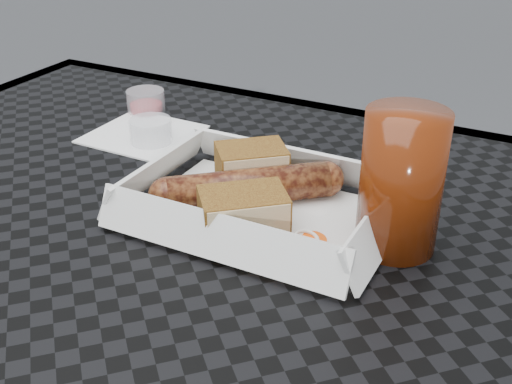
# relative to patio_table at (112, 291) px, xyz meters

# --- Properties ---
(patio_table) EXTENTS (0.80, 0.80, 0.74)m
(patio_table) POSITION_rel_patio_table_xyz_m (0.00, 0.00, 0.00)
(patio_table) COLOR black
(patio_table) RESTS_ON ground
(food_tray) EXTENTS (0.22, 0.15, 0.00)m
(food_tray) POSITION_rel_patio_table_xyz_m (0.12, 0.09, 0.08)
(food_tray) COLOR white
(food_tray) RESTS_ON patio_table
(bratwurst) EXTENTS (0.16, 0.14, 0.04)m
(bratwurst) POSITION_rel_patio_table_xyz_m (0.10, 0.09, 0.10)
(bratwurst) COLOR brown
(bratwurst) RESTS_ON food_tray
(bread_near) EXTENTS (0.08, 0.08, 0.04)m
(bread_near) POSITION_rel_patio_table_xyz_m (0.09, 0.13, 0.10)
(bread_near) COLOR brown
(bread_near) RESTS_ON food_tray
(bread_far) EXTENTS (0.09, 0.09, 0.04)m
(bread_far) POSITION_rel_patio_table_xyz_m (0.12, 0.05, 0.10)
(bread_far) COLOR brown
(bread_far) RESTS_ON food_tray
(veg_garnish) EXTENTS (0.03, 0.03, 0.00)m
(veg_garnish) POSITION_rel_patio_table_xyz_m (0.19, 0.04, 0.08)
(veg_garnish) COLOR #EB4F0A
(veg_garnish) RESTS_ON food_tray
(napkin) EXTENTS (0.12, 0.12, 0.00)m
(napkin) POSITION_rel_patio_table_xyz_m (-0.10, 0.19, 0.08)
(napkin) COLOR white
(napkin) RESTS_ON patio_table
(condiment_cup_sauce) EXTENTS (0.05, 0.05, 0.03)m
(condiment_cup_sauce) POSITION_rel_patio_table_xyz_m (-0.14, 0.26, 0.09)
(condiment_cup_sauce) COLOR maroon
(condiment_cup_sauce) RESTS_ON patio_table
(condiment_cup_empty) EXTENTS (0.05, 0.05, 0.03)m
(condiment_cup_empty) POSITION_rel_patio_table_xyz_m (-0.07, 0.18, 0.09)
(condiment_cup_empty) COLOR silver
(condiment_cup_empty) RESTS_ON patio_table
(drink_glass) EXTENTS (0.07, 0.07, 0.13)m
(drink_glass) POSITION_rel_patio_table_xyz_m (0.25, 0.09, 0.14)
(drink_glass) COLOR #551C07
(drink_glass) RESTS_ON patio_table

